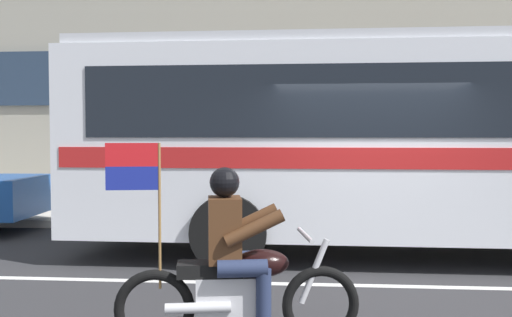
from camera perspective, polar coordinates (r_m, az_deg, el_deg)
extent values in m
plane|color=#2B2B2D|center=(7.92, 11.06, -11.10)|extent=(60.00, 60.00, 0.00)
cube|color=#B7B2A8|center=(12.90, 8.58, -5.45)|extent=(28.00, 3.80, 0.15)
cube|color=silver|center=(7.34, 11.59, -12.17)|extent=(26.60, 0.14, 0.01)
cube|color=gray|center=(15.33, 8.11, 13.11)|extent=(28.00, 0.80, 9.36)
cube|color=#233347|center=(14.70, 8.18, 8.03)|extent=(25.76, 0.10, 1.40)
cube|color=silver|center=(9.34, 23.37, 1.53)|extent=(12.89, 2.72, 2.70)
cube|color=black|center=(9.34, 23.43, 4.90)|extent=(11.86, 2.74, 0.96)
cube|color=red|center=(9.34, 23.35, 0.30)|extent=(12.63, 2.74, 0.28)
cube|color=#BABCC3|center=(9.42, 23.52, 10.13)|extent=(12.63, 2.59, 0.16)
cylinder|color=black|center=(7.85, -2.71, -7.30)|extent=(1.04, 0.30, 1.04)
torus|color=black|center=(5.29, 6.38, -14.11)|extent=(0.70, 0.21, 0.69)
torus|color=black|center=(5.21, -9.97, -14.41)|extent=(0.70, 0.21, 0.69)
cube|color=silver|center=(5.17, -2.29, -13.35)|extent=(0.68, 0.39, 0.36)
ellipsoid|color=black|center=(5.12, 0.54, -10.27)|extent=(0.52, 0.36, 0.24)
cube|color=black|center=(5.10, -4.58, -10.78)|extent=(0.60, 0.35, 0.12)
cylinder|color=silver|center=(5.20, 5.74, -10.98)|extent=(0.28, 0.10, 0.58)
cylinder|color=silver|center=(5.12, 4.87, -7.53)|extent=(0.15, 0.64, 0.04)
cylinder|color=silver|center=(5.02, -5.72, -14.43)|extent=(0.56, 0.18, 0.09)
cube|color=#4C2D19|center=(5.04, -3.10, -7.00)|extent=(0.34, 0.40, 0.56)
sphere|color=black|center=(4.99, -3.11, -2.35)|extent=(0.26, 0.26, 0.26)
cylinder|color=#232D4C|center=(5.28, -1.63, -9.88)|extent=(0.44, 0.22, 0.15)
cylinder|color=#232D4C|center=(5.35, 0.34, -12.35)|extent=(0.13, 0.13, 0.46)
cylinder|color=#232D4C|center=(4.93, -1.36, -10.77)|extent=(0.44, 0.22, 0.15)
cylinder|color=#232D4C|center=(5.00, 0.76, -13.41)|extent=(0.13, 0.13, 0.46)
cylinder|color=#4C2D19|center=(5.24, -0.55, -6.18)|extent=(0.53, 0.20, 0.32)
cylinder|color=#4C2D19|center=(4.85, -0.16, -6.89)|extent=(0.53, 0.20, 0.32)
cylinder|color=olive|center=(5.03, -9.47, -5.61)|extent=(0.02, 0.02, 1.25)
cube|color=red|center=(5.00, -12.14, 0.36)|extent=(0.44, 0.10, 0.20)
cube|color=navy|center=(5.02, -12.12, -1.92)|extent=(0.44, 0.10, 0.20)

